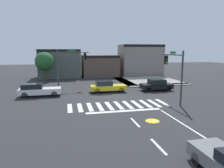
% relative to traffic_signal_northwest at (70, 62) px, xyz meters
% --- Properties ---
extents(ground_plane, '(120.00, 120.00, 0.00)m').
position_rel_traffic_signal_northwest_xyz_m(ground_plane, '(4.31, -5.77, -3.76)').
color(ground_plane, '#2B2B2D').
extents(crosswalk_near, '(9.78, 3.07, 0.01)m').
position_rel_traffic_signal_northwest_xyz_m(crosswalk_near, '(4.31, -10.27, -3.75)').
color(crosswalk_near, silver).
rests_on(crosswalk_near, ground_plane).
extents(lane_markings, '(6.80, 18.75, 0.01)m').
position_rel_traffic_signal_northwest_xyz_m(lane_markings, '(5.46, -17.20, -3.75)').
color(lane_markings, white).
rests_on(lane_markings, ground_plane).
extents(bike_detector_marking, '(1.07, 1.07, 0.01)m').
position_rel_traffic_signal_northwest_xyz_m(bike_detector_marking, '(5.70, -15.26, -3.75)').
color(bike_detector_marking, yellow).
rests_on(bike_detector_marking, ground_plane).
extents(curb_corner_northeast, '(10.00, 10.60, 0.15)m').
position_rel_traffic_signal_northwest_xyz_m(curb_corner_northeast, '(12.80, 3.64, -3.68)').
color(curb_corner_northeast, gray).
rests_on(curb_corner_northeast, ground_plane).
extents(storefront_row, '(25.09, 6.53, 6.50)m').
position_rel_traffic_signal_northwest_xyz_m(storefront_row, '(7.11, 13.15, -0.94)').
color(storefront_row, '#4C564C').
rests_on(storefront_row, ground_plane).
extents(traffic_signal_northwest, '(4.41, 0.32, 5.42)m').
position_rel_traffic_signal_northwest_xyz_m(traffic_signal_northwest, '(0.00, 0.00, 0.00)').
color(traffic_signal_northwest, '#383A3D').
rests_on(traffic_signal_northwest, ground_plane).
extents(traffic_signal_southeast, '(0.32, 4.39, 5.28)m').
position_rel_traffic_signal_northwest_xyz_m(traffic_signal_southeast, '(10.11, -10.24, -0.12)').
color(traffic_signal_southeast, '#383A3D').
rests_on(traffic_signal_southeast, ground_plane).
extents(car_white, '(4.67, 1.71, 1.51)m').
position_rel_traffic_signal_northwest_xyz_m(car_white, '(-3.84, -4.44, -2.99)').
color(car_white, white).
rests_on(car_white, ground_plane).
extents(car_yellow, '(4.52, 1.77, 1.49)m').
position_rel_traffic_signal_northwest_xyz_m(car_yellow, '(4.48, -3.72, -3.01)').
color(car_yellow, gold).
rests_on(car_yellow, ground_plane).
extents(car_black, '(4.13, 1.81, 1.51)m').
position_rel_traffic_signal_northwest_xyz_m(car_black, '(11.11, -4.10, -3.00)').
color(car_black, black).
rests_on(car_black, ground_plane).
extents(roadside_tree, '(3.23, 3.23, 5.02)m').
position_rel_traffic_signal_northwest_xyz_m(roadside_tree, '(-4.19, 8.23, -0.38)').
color(roadside_tree, '#4C3823').
rests_on(roadside_tree, ground_plane).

